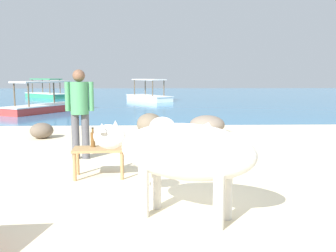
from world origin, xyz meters
The scene contains 14 objects.
sand_beach centered at (0.00, 0.00, 0.02)m, with size 18.00×14.00×0.04m, color beige.
water_surface centered at (0.00, 22.00, 0.00)m, with size 60.00×36.00×0.03m, color teal.
cow centered at (0.03, -0.64, 0.75)m, with size 1.88×1.20×1.08m.
low_bench_table centered at (-1.08, 1.05, 0.41)m, with size 0.79×0.49×0.44m.
bottle centered at (-1.18, 1.14, 0.60)m, with size 0.07×0.07×0.30m.
deck_chair_near centered at (0.64, 1.90, 0.42)m, with size 0.80×0.58×0.68m.
person_standing centered at (-1.59, 2.35, 0.99)m, with size 0.51×0.32×1.62m.
shore_rock_large centered at (1.13, 5.29, 0.28)m, with size 0.91×0.86×0.48m, color gray.
shore_rock_medium centered at (-2.97, 4.68, 0.23)m, with size 0.56×0.50×0.38m, color #6B5B4C.
shore_rock_small centered at (-0.06, 4.23, 0.21)m, with size 0.57×0.44×0.34m, color #756651.
shore_rock_flat centered at (-0.37, 5.18, 0.32)m, with size 0.81×0.66×0.55m, color #756651.
boat_red centered at (-4.89, 11.54, 0.29)m, with size 2.81×3.76×1.29m.
boat_white centered at (-0.58, 18.66, 0.29)m, with size 2.90×3.73×1.29m.
boat_green centered at (-7.56, 21.85, 0.29)m, with size 3.46×3.36×1.29m.
Camera 1 is at (-0.25, -4.65, 1.57)m, focal length 41.40 mm.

